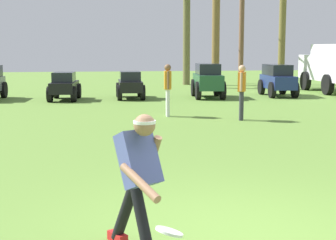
# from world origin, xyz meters

# --- Properties ---
(ground_plane) EXTENTS (80.00, 80.00, 0.00)m
(ground_plane) POSITION_xyz_m (0.00, 0.00, 0.00)
(ground_plane) COLOR olive
(frisbee_thrower) EXTENTS (0.56, 1.09, 1.42)m
(frisbee_thrower) POSITION_xyz_m (-1.12, -0.29, 0.80)
(frisbee_thrower) COLOR black
(frisbee_thrower) RESTS_ON ground_plane
(frisbee_in_flight) EXTENTS (0.30, 0.31, 0.10)m
(frisbee_in_flight) POSITION_xyz_m (-0.93, -1.04, 0.49)
(frisbee_in_flight) COLOR white
(teammate_near_sideline) EXTENTS (0.23, 0.50, 1.56)m
(teammate_near_sideline) POSITION_xyz_m (0.73, 9.93, 0.94)
(teammate_near_sideline) COLOR silver
(teammate_near_sideline) RESTS_ON ground_plane
(teammate_midfield) EXTENTS (0.31, 0.48, 1.56)m
(teammate_midfield) POSITION_xyz_m (2.68, 8.83, 0.94)
(teammate_midfield) COLOR #33333D
(teammate_midfield) RESTS_ON ground_plane
(parked_car_slot_b) EXTENTS (1.28, 2.28, 1.10)m
(parked_car_slot_b) POSITION_xyz_m (-2.54, 15.37, 0.56)
(parked_car_slot_b) COLOR black
(parked_car_slot_b) RESTS_ON ground_plane
(parked_car_slot_c) EXTENTS (1.13, 2.22, 1.10)m
(parked_car_slot_c) POSITION_xyz_m (0.06, 15.62, 0.56)
(parked_car_slot_c) COLOR black
(parked_car_slot_c) RESTS_ON ground_plane
(parked_car_slot_d) EXTENTS (1.36, 2.43, 1.40)m
(parked_car_slot_d) POSITION_xyz_m (3.24, 15.46, 0.74)
(parked_car_slot_d) COLOR #235133
(parked_car_slot_d) RESTS_ON ground_plane
(parked_car_slot_e) EXTENTS (1.30, 2.46, 1.34)m
(parked_car_slot_e) POSITION_xyz_m (6.35, 15.76, 0.72)
(parked_car_slot_e) COLOR navy
(parked_car_slot_e) RESTS_ON ground_plane
(box_truck) EXTENTS (1.63, 5.95, 2.20)m
(box_truck) POSITION_xyz_m (9.31, 16.47, 1.23)
(box_truck) COLOR silver
(box_truck) RESTS_ON ground_plane
(palm_tree_far_left) EXTENTS (3.03, 3.03, 5.21)m
(palm_tree_far_left) POSITION_xyz_m (3.79, 23.13, 2.96)
(palm_tree_far_left) COLOR brown
(palm_tree_far_left) RESTS_ON ground_plane
(palm_tree_left_of_centre) EXTENTS (3.10, 3.43, 6.14)m
(palm_tree_left_of_centre) POSITION_xyz_m (4.82, 20.52, 3.48)
(palm_tree_left_of_centre) COLOR brown
(palm_tree_left_of_centre) RESTS_ON ground_plane
(palm_tree_right_of_centre) EXTENTS (3.01, 3.03, 6.44)m
(palm_tree_right_of_centre) POSITION_xyz_m (7.05, 23.39, 3.87)
(palm_tree_right_of_centre) COLOR brown
(palm_tree_right_of_centre) RESTS_ON ground_plane
(palm_tree_far_right) EXTENTS (3.37, 3.19, 6.95)m
(palm_tree_far_right) POSITION_xyz_m (8.52, 20.97, 4.03)
(palm_tree_far_right) COLOR brown
(palm_tree_far_right) RESTS_ON ground_plane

